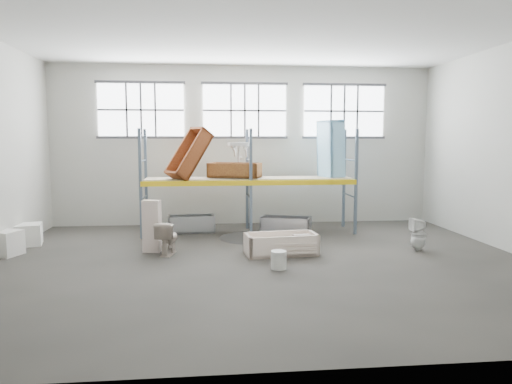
{
  "coord_description": "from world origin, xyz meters",
  "views": [
    {
      "loc": [
        -1.22,
        -10.27,
        2.7
      ],
      "look_at": [
        0.0,
        1.5,
        1.4
      ],
      "focal_mm": 33.66,
      "sensor_mm": 36.0,
      "label": 1
    }
  ],
  "objects": [
    {
      "name": "floor",
      "position": [
        0.0,
        0.0,
        -0.05
      ],
      "size": [
        12.0,
        10.0,
        0.1
      ],
      "primitive_type": "cube",
      "color": "#413E38",
      "rests_on": "ground"
    },
    {
      "name": "ceiling",
      "position": [
        0.0,
        0.0,
        5.05
      ],
      "size": [
        12.0,
        10.0,
        0.1
      ],
      "primitive_type": "cube",
      "color": "silver",
      "rests_on": "ground"
    },
    {
      "name": "wall_back",
      "position": [
        0.0,
        5.05,
        2.5
      ],
      "size": [
        12.0,
        0.1,
        5.0
      ],
      "primitive_type": "cube",
      "color": "#ABAA9E",
      "rests_on": "ground"
    },
    {
      "name": "wall_front",
      "position": [
        0.0,
        -5.05,
        2.5
      ],
      "size": [
        12.0,
        0.1,
        5.0
      ],
      "primitive_type": "cube",
      "color": "#A09F94",
      "rests_on": "ground"
    },
    {
      "name": "window_left",
      "position": [
        -3.2,
        4.94,
        3.6
      ],
      "size": [
        2.6,
        0.04,
        1.6
      ],
      "primitive_type": "cube",
      "color": "white",
      "rests_on": "wall_back"
    },
    {
      "name": "window_mid",
      "position": [
        0.0,
        4.94,
        3.6
      ],
      "size": [
        2.6,
        0.04,
        1.6
      ],
      "primitive_type": "cube",
      "color": "white",
      "rests_on": "wall_back"
    },
    {
      "name": "window_right",
      "position": [
        3.2,
        4.94,
        3.6
      ],
      "size": [
        2.6,
        0.04,
        1.6
      ],
      "primitive_type": "cube",
      "color": "white",
      "rests_on": "wall_back"
    },
    {
      "name": "rack_upright_la",
      "position": [
        -3.0,
        2.9,
        1.5
      ],
      "size": [
        0.08,
        0.08,
        3.0
      ],
      "primitive_type": "cube",
      "color": "slate",
      "rests_on": "floor"
    },
    {
      "name": "rack_upright_lb",
      "position": [
        -3.0,
        4.1,
        1.5
      ],
      "size": [
        0.08,
        0.08,
        3.0
      ],
      "primitive_type": "cube",
      "color": "slate",
      "rests_on": "floor"
    },
    {
      "name": "rack_upright_ma",
      "position": [
        0.0,
        2.9,
        1.5
      ],
      "size": [
        0.08,
        0.08,
        3.0
      ],
      "primitive_type": "cube",
      "color": "slate",
      "rests_on": "floor"
    },
    {
      "name": "rack_upright_mb",
      "position": [
        0.0,
        4.1,
        1.5
      ],
      "size": [
        0.08,
        0.08,
        3.0
      ],
      "primitive_type": "cube",
      "color": "slate",
      "rests_on": "floor"
    },
    {
      "name": "rack_upright_ra",
      "position": [
        3.0,
        2.9,
        1.5
      ],
      "size": [
        0.08,
        0.08,
        3.0
      ],
      "primitive_type": "cube",
      "color": "slate",
      "rests_on": "floor"
    },
    {
      "name": "rack_upright_rb",
      "position": [
        3.0,
        4.1,
        1.5
      ],
      "size": [
        0.08,
        0.08,
        3.0
      ],
      "primitive_type": "cube",
      "color": "slate",
      "rests_on": "floor"
    },
    {
      "name": "rack_beam_front",
      "position": [
        0.0,
        2.9,
        1.5
      ],
      "size": [
        6.0,
        0.1,
        0.14
      ],
      "primitive_type": "cube",
      "color": "yellow",
      "rests_on": "floor"
    },
    {
      "name": "rack_beam_back",
      "position": [
        0.0,
        4.1,
        1.5
      ],
      "size": [
        6.0,
        0.1,
        0.14
      ],
      "primitive_type": "cube",
      "color": "yellow",
      "rests_on": "floor"
    },
    {
      "name": "shelf_deck",
      "position": [
        0.0,
        3.5,
        1.58
      ],
      "size": [
        5.9,
        1.1,
        0.03
      ],
      "primitive_type": "cube",
      "color": "gray",
      "rests_on": "floor"
    },
    {
      "name": "wet_patch",
      "position": [
        0.0,
        2.7,
        0.0
      ],
      "size": [
        1.8,
        1.8,
        0.0
      ],
      "primitive_type": "cylinder",
      "color": "black",
      "rests_on": "floor"
    },
    {
      "name": "bathtub_beige",
      "position": [
        0.51,
        0.71,
        0.25
      ],
      "size": [
        1.74,
        0.95,
        0.49
      ],
      "primitive_type": null,
      "rotation": [
        0.0,
        0.0,
        0.1
      ],
      "color": "#F1DAC8",
      "rests_on": "floor"
    },
    {
      "name": "cistern_spare",
      "position": [
        0.99,
        0.65,
        0.28
      ],
      "size": [
        0.43,
        0.24,
        0.39
      ],
      "primitive_type": "cube",
      "rotation": [
        0.0,
        0.0,
        0.11
      ],
      "color": "beige",
      "rests_on": "bathtub_beige"
    },
    {
      "name": "sink_in_tub",
      "position": [
        0.67,
        0.72,
        0.16
      ],
      "size": [
        0.49,
        0.49,
        0.13
      ],
      "primitive_type": "imported",
      "rotation": [
        0.0,
        0.0,
        0.33
      ],
      "color": "beige",
      "rests_on": "bathtub_beige"
    },
    {
      "name": "toilet_beige",
      "position": [
        -2.15,
        0.97,
        0.39
      ],
      "size": [
        0.59,
        0.84,
        0.78
      ],
      "primitive_type": "imported",
      "rotation": [
        0.0,
        0.0,
        2.93
      ],
      "color": "#C2B1A2",
      "rests_on": "floor"
    },
    {
      "name": "cistern_tall",
      "position": [
        -2.54,
        1.28,
        0.63
      ],
      "size": [
        0.45,
        0.34,
        1.25
      ],
      "primitive_type": "cube",
      "rotation": [
        0.0,
        0.0,
        -0.22
      ],
      "color": "beige",
      "rests_on": "floor"
    },
    {
      "name": "toilet_white",
      "position": [
        3.9,
        0.75,
        0.4
      ],
      "size": [
        0.38,
        0.37,
        0.8
      ],
      "primitive_type": "imported",
      "rotation": [
        0.0,
        0.0,
        -1.54
      ],
      "color": "white",
      "rests_on": "floor"
    },
    {
      "name": "steel_tub_left",
      "position": [
        -1.68,
        3.69,
        0.24
      ],
      "size": [
        1.4,
        0.77,
        0.49
      ],
      "primitive_type": null,
      "rotation": [
        0.0,
        0.0,
        0.11
      ],
      "color": "#B5BABF",
      "rests_on": "floor"
    },
    {
      "name": "steel_tub_right",
      "position": [
        1.01,
        3.0,
        0.26
      ],
      "size": [
        1.54,
        1.06,
        0.51
      ],
      "primitive_type": null,
      "rotation": [
        0.0,
        0.0,
        -0.32
      ],
      "color": "#AAACB3",
      "rests_on": "floor"
    },
    {
      "name": "rust_tub_flat",
      "position": [
        -0.41,
        3.53,
        1.82
      ],
      "size": [
        1.62,
        1.14,
        0.41
      ],
      "primitive_type": null,
      "rotation": [
        0.0,
        0.0,
        -0.34
      ],
      "color": "olive",
      "rests_on": "shelf_deck"
    },
    {
      "name": "rust_tub_tilted",
      "position": [
        -1.7,
        3.34,
        2.29
      ],
      "size": [
        1.44,
        1.28,
        1.52
      ],
      "primitive_type": null,
      "rotation": [
        0.0,
        -0.96,
        0.56
      ],
      "color": "brown",
      "rests_on": "shelf_deck"
    },
    {
      "name": "sink_on_shelf",
      "position": [
        -0.3,
        3.39,
        2.09
      ],
      "size": [
        0.78,
        0.7,
        0.57
      ],
      "primitive_type": "imported",
      "rotation": [
        0.0,
        0.0,
        -0.37
      ],
      "color": "silver",
      "rests_on": "rust_tub_flat"
    },
    {
      "name": "blue_tub_upright",
      "position": [
        2.45,
        3.64,
        2.4
      ],
      "size": [
        0.75,
        0.93,
        1.74
      ],
      "primitive_type": null,
      "rotation": [
        0.0,
        1.54,
        0.28
      ],
      "color": "#8AC9ED",
      "rests_on": "shelf_deck"
    },
    {
      "name": "bucket",
      "position": [
        0.26,
        -0.56,
        0.19
      ],
      "size": [
        0.41,
        0.41,
        0.38
      ],
      "primitive_type": "cylinder",
      "rotation": [
        0.0,
        0.0,
        0.31
      ],
      "color": "beige",
      "rests_on": "floor"
    },
    {
      "name": "carton_near",
      "position": [
        -5.94,
        1.29,
        0.29
      ],
      "size": [
        0.84,
        0.79,
        0.58
      ],
      "primitive_type": "cube",
      "rotation": [
        0.0,
        0.0,
        -0.39
      ],
      "color": "silver",
      "rests_on": "floor"
    },
    {
      "name": "carton_far",
      "position": [
        -5.8,
        2.36,
        0.27
      ],
      "size": [
        0.79,
        0.79,
        0.55
      ],
      "primitive_type": "cube",
      "rotation": [
        0.0,
        0.0,
        0.23
      ],
      "color": "silver",
      "rests_on": "floor"
    }
  ]
}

